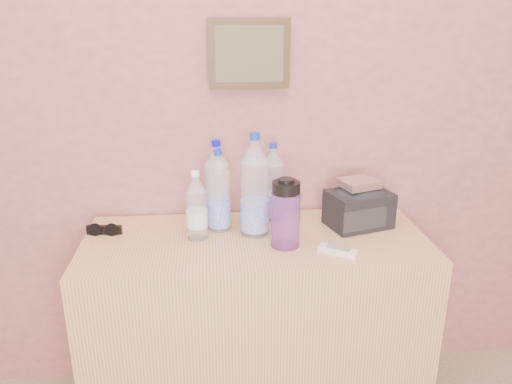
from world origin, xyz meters
The scene contains 12 objects.
picture_frame centered at (0.07, 1.98, 1.40)m, with size 0.30×0.03×0.25m, color #382311, non-canonical shape.
dresser centered at (0.07, 1.72, 0.39)m, with size 1.24×0.52×0.77m, color #B27F4B.
pet_large_a centered at (-0.06, 1.84, 0.92)m, with size 0.09×0.09×0.34m.
pet_large_b centered at (-0.06, 1.82, 0.91)m, with size 0.08×0.08×0.31m.
pet_large_c centered at (0.15, 1.90, 0.91)m, with size 0.08×0.08×0.31m.
pet_large_d centered at (0.07, 1.77, 0.94)m, with size 0.10×0.10×0.38m.
pet_small centered at (-0.14, 1.74, 0.89)m, with size 0.07×0.07×0.25m.
nalgene_bottle centered at (0.16, 1.65, 0.89)m, with size 0.10×0.10×0.24m.
sunglasses centered at (-0.48, 1.81, 0.79)m, with size 0.13×0.05×0.03m, color black, non-canonical shape.
ac_remote centered at (0.33, 1.57, 0.78)m, with size 0.13×0.04×0.02m, color silver.
toiletry_bag centered at (0.47, 1.80, 0.85)m, with size 0.23×0.16×0.15m, color black, non-canonical shape.
foil_packet centered at (0.46, 1.81, 0.94)m, with size 0.13×0.11×0.03m, color white.
Camera 1 is at (-0.09, 0.08, 1.53)m, focal length 35.00 mm.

